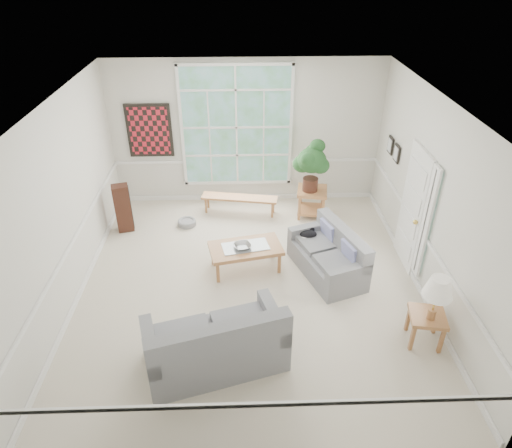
{
  "coord_description": "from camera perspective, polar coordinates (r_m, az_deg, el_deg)",
  "views": [
    {
      "loc": [
        -0.11,
        -5.89,
        4.81
      ],
      "look_at": [
        0.1,
        0.2,
        1.05
      ],
      "focal_mm": 32.0,
      "sensor_mm": 36.0,
      "label": 1
    }
  ],
  "objects": [
    {
      "name": "wall_frame_near",
      "position": [
        8.77,
        17.13,
        8.43
      ],
      "size": [
        0.04,
        0.26,
        0.32
      ],
      "primitive_type": "cube",
      "color": "black",
      "rests_on": "wall_right"
    },
    {
      "name": "window_back",
      "position": [
        9.4,
        -2.46,
        11.99
      ],
      "size": [
        2.3,
        0.08,
        2.4
      ],
      "primitive_type": "cube",
      "color": "white",
      "rests_on": "wall_back"
    },
    {
      "name": "window_bench",
      "position": [
        9.48,
        -2.06,
        2.42
      ],
      "size": [
        1.59,
        0.57,
        0.36
      ],
      "primitive_type": "cube",
      "rotation": [
        0.0,
        0.0,
        -0.17
      ],
      "color": "#A4693C",
      "rests_on": "floor"
    },
    {
      "name": "floor",
      "position": [
        7.61,
        -0.71,
        -7.59
      ],
      "size": [
        5.5,
        6.0,
        0.01
      ],
      "primitive_type": "cube",
      "color": "beige",
      "rests_on": "ground"
    },
    {
      "name": "wall_frame_far",
      "position": [
        9.12,
        16.41,
        9.43
      ],
      "size": [
        0.04,
        0.26,
        0.32
      ],
      "primitive_type": "cube",
      "color": "black",
      "rests_on": "wall_right"
    },
    {
      "name": "table_lamp",
      "position": [
        6.51,
        21.54,
        -8.71
      ],
      "size": [
        0.41,
        0.41,
        0.68
      ],
      "primitive_type": null,
      "rotation": [
        0.0,
        0.0,
        -0.05
      ],
      "color": "white",
      "rests_on": "side_table"
    },
    {
      "name": "floor_speaker",
      "position": [
        9.1,
        -16.29,
        1.91
      ],
      "size": [
        0.35,
        0.3,
        0.96
      ],
      "primitive_type": "cube",
      "rotation": [
        0.0,
        0.0,
        0.26
      ],
      "color": "#381B13",
      "rests_on": "floor"
    },
    {
      "name": "wall_left",
      "position": [
        7.25,
        -23.08,
        1.79
      ],
      "size": [
        0.02,
        6.0,
        3.0
      ],
      "primitive_type": "cube",
      "color": "silver",
      "rests_on": "ground"
    },
    {
      "name": "door_sidelight",
      "position": [
        7.46,
        20.53,
        0.09
      ],
      "size": [
        0.08,
        0.26,
        1.9
      ],
      "primitive_type": "cube",
      "color": "white",
      "rests_on": "wall_right"
    },
    {
      "name": "coffee_table",
      "position": [
        7.82,
        -1.3,
        -4.21
      ],
      "size": [
        1.32,
        0.89,
        0.45
      ],
      "primitive_type": "cube",
      "rotation": [
        0.0,
        0.0,
        0.21
      ],
      "color": "#A4693C",
      "rests_on": "floor"
    },
    {
      "name": "side_table",
      "position": [
        6.92,
        20.34,
        -12.09
      ],
      "size": [
        0.55,
        0.55,
        0.49
      ],
      "primitive_type": "cube",
      "rotation": [
        0.0,
        0.0,
        -0.17
      ],
      "color": "#A4693C",
      "rests_on": "floor"
    },
    {
      "name": "pet_bed",
      "position": [
        9.21,
        -8.63,
        0.2
      ],
      "size": [
        0.42,
        0.42,
        0.11
      ],
      "primitive_type": "cylinder",
      "rotation": [
        0.0,
        0.0,
        0.12
      ],
      "color": "gray",
      "rests_on": "floor"
    },
    {
      "name": "wall_front",
      "position": [
        4.39,
        0.13,
        -17.17
      ],
      "size": [
        5.5,
        0.02,
        3.0
      ],
      "primitive_type": "cube",
      "color": "silver",
      "rests_on": "ground"
    },
    {
      "name": "entry_door",
      "position": [
        8.01,
        18.91,
        1.84
      ],
      "size": [
        0.08,
        0.9,
        2.1
      ],
      "primitive_type": "cube",
      "color": "white",
      "rests_on": "floor"
    },
    {
      "name": "pewter_bowl",
      "position": [
        7.64,
        -1.7,
        -2.74
      ],
      "size": [
        0.43,
        0.43,
        0.09
      ],
      "primitive_type": "imported",
      "rotation": [
        0.0,
        0.0,
        0.29
      ],
      "color": "gray",
      "rests_on": "coffee_table"
    },
    {
      "name": "loveseat_right",
      "position": [
        7.72,
        8.9,
        -3.56
      ],
      "size": [
        1.23,
        1.66,
        0.81
      ],
      "primitive_type": "cube",
      "rotation": [
        0.0,
        0.0,
        0.35
      ],
      "color": "gray",
      "rests_on": "floor"
    },
    {
      "name": "houseplant",
      "position": [
        9.0,
        6.94,
        7.19
      ],
      "size": [
        0.72,
        0.72,
        1.05
      ],
      "primitive_type": null,
      "rotation": [
        0.0,
        0.0,
        -0.19
      ],
      "color": "#204C21",
      "rests_on": "end_table"
    },
    {
      "name": "end_table",
      "position": [
        9.4,
        6.94,
        2.7
      ],
      "size": [
        0.68,
        0.68,
        0.59
      ],
      "primitive_type": "cube",
      "rotation": [
        0.0,
        0.0,
        -0.17
      ],
      "color": "#A4693C",
      "rests_on": "floor"
    },
    {
      "name": "loveseat_front",
      "position": [
        6.09,
        -5.23,
        -13.68
      ],
      "size": [
        1.98,
        1.39,
        0.97
      ],
      "primitive_type": "cube",
      "rotation": [
        0.0,
        0.0,
        0.28
      ],
      "color": "gray",
      "rests_on": "floor"
    },
    {
      "name": "wall_right",
      "position": [
        7.33,
        21.25,
        2.55
      ],
      "size": [
        0.02,
        6.0,
        3.0
      ],
      "primitive_type": "cube",
      "color": "silver",
      "rests_on": "ground"
    },
    {
      "name": "ceiling",
      "position": [
        6.16,
        -0.89,
        14.6
      ],
      "size": [
        5.5,
        6.0,
        0.02
      ],
      "primitive_type": "cube",
      "color": "white",
      "rests_on": "ground"
    },
    {
      "name": "wall_art",
      "position": [
        9.58,
        -13.18,
        11.27
      ],
      "size": [
        0.9,
        0.06,
        1.1
      ],
      "primitive_type": "cube",
      "color": "maroon",
      "rests_on": "wall_back"
    },
    {
      "name": "wall_back",
      "position": [
        9.49,
        -1.21,
        11.24
      ],
      "size": [
        5.5,
        0.02,
        3.0
      ],
      "primitive_type": "cube",
      "color": "silver",
      "rests_on": "ground"
    },
    {
      "name": "cat",
      "position": [
        8.01,
        6.56,
        -1.24
      ],
      "size": [
        0.34,
        0.26,
        0.14
      ],
      "primitive_type": "ellipsoid",
      "rotation": [
        0.0,
        0.0,
        0.18
      ],
      "color": "black",
      "rests_on": "loveseat_right"
    }
  ]
}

